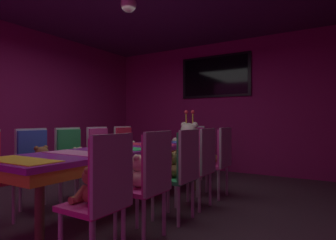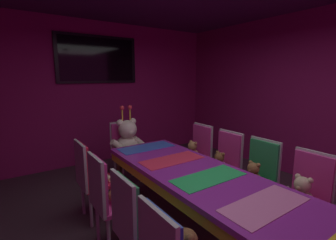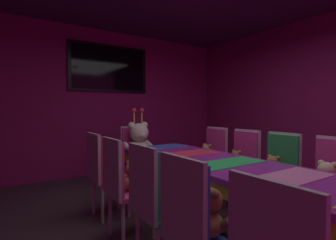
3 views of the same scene
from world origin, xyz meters
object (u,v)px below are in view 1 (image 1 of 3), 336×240
(banquet_table, at_px, (119,155))
(chair_left_3, at_px, (101,152))
(king_teddy_bear, at_px, (188,141))
(teddy_right_2, at_px, (171,166))
(throne_chair, at_px, (193,147))
(chair_left_1, at_px, (35,160))
(teddy_left_1, at_px, (42,161))
(teddy_right_4, at_px, (211,156))
(chair_right_0, at_px, (105,187))
(teddy_left_4, at_px, (132,150))
(chair_right_1, at_px, (151,174))
(wall_tv, at_px, (215,76))
(chair_left_2, at_px, (71,156))
(teddy_left_3, at_px, (107,153))
(teddy_right_0, at_px, (91,187))
(chair_right_3, at_px, (202,160))
(chair_right_2, at_px, (183,166))
(teddy_right_3, at_px, (192,161))
(teddy_right_1, at_px, (138,173))
(chair_right_4, at_px, (220,155))
(chair_left_4, at_px, (126,149))
(pendant_light, at_px, (129,4))
(teddy_left_2, at_px, (78,158))

(banquet_table, height_order, chair_left_3, chair_left_3)
(banquet_table, distance_m, king_teddy_bear, 1.85)
(teddy_right_2, relative_size, throne_chair, 0.30)
(chair_left_1, distance_m, teddy_left_1, 0.15)
(chair_left_3, relative_size, teddy_right_4, 3.26)
(chair_right_0, xyz_separation_m, king_teddy_bear, (-0.87, 2.98, 0.12))
(teddy_left_4, height_order, chair_right_1, chair_right_1)
(teddy_left_1, bearing_deg, wall_tv, 78.76)
(chair_left_2, relative_size, teddy_left_3, 3.23)
(teddy_right_0, relative_size, chair_right_3, 0.30)
(chair_left_3, xyz_separation_m, chair_right_1, (1.74, -1.11, 0.00))
(teddy_right_2, bearing_deg, chair_right_2, 180.00)
(chair_left_1, xyz_separation_m, teddy_right_0, (1.60, -0.59, -0.02))
(chair_left_2, relative_size, teddy_right_3, 3.45)
(banquet_table, distance_m, chair_left_2, 0.85)
(teddy_right_0, height_order, chair_right_3, chair_right_3)
(teddy_right_1, bearing_deg, chair_right_1, -180.00)
(chair_right_4, bearing_deg, chair_right_0, 89.78)
(chair_left_2, xyz_separation_m, chair_right_4, (1.73, 1.15, 0.00))
(chair_left_4, bearing_deg, teddy_right_4, -0.69)
(teddy_right_3, height_order, king_teddy_bear, king_teddy_bear)
(chair_right_0, relative_size, chair_right_3, 1.00)
(teddy_right_1, height_order, chair_right_3, chair_right_3)
(teddy_left_1, distance_m, pendant_light, 2.21)
(chair_right_0, relative_size, chair_right_1, 1.00)
(pendant_light, bearing_deg, king_teddy_bear, 91.80)
(banquet_table, height_order, chair_right_2, chair_right_2)
(chair_right_1, xyz_separation_m, king_teddy_bear, (-0.87, 2.40, 0.12))
(king_teddy_bear, bearing_deg, chair_right_4, 50.67)
(chair_left_1, xyz_separation_m, teddy_right_3, (1.60, 1.10, -0.02))
(chair_left_4, bearing_deg, teddy_right_3, -20.69)
(chair_left_4, xyz_separation_m, chair_right_3, (1.73, -0.60, 0.00))
(teddy_right_2, distance_m, throne_chair, 2.12)
(teddy_left_1, bearing_deg, chair_left_1, 180.00)
(teddy_right_2, bearing_deg, teddy_left_4, -37.71)
(chair_left_2, bearing_deg, teddy_right_0, -35.22)
(chair_right_3, bearing_deg, chair_left_4, -19.11)
(teddy_right_2, xyz_separation_m, king_teddy_bear, (-0.74, 1.83, 0.14))
(chair_left_1, relative_size, chair_right_2, 1.00)
(banquet_table, height_order, pendant_light, pendant_light)
(teddy_left_3, height_order, chair_right_2, chair_right_2)
(teddy_left_1, distance_m, teddy_left_4, 1.70)
(chair_right_0, xyz_separation_m, chair_right_3, (-0.00, 1.68, 0.00))
(teddy_left_1, relative_size, chair_left_2, 0.34)
(teddy_left_2, xyz_separation_m, king_teddy_bear, (0.71, 1.87, 0.15))
(chair_right_4, relative_size, teddy_right_4, 3.26)
(teddy_right_1, xyz_separation_m, chair_right_2, (0.16, 0.57, 0.00))
(king_teddy_bear, bearing_deg, teddy_right_0, 13.74)
(teddy_left_1, xyz_separation_m, teddy_left_3, (0.00, 1.10, -0.01))
(banquet_table, bearing_deg, chair_left_2, -178.66)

